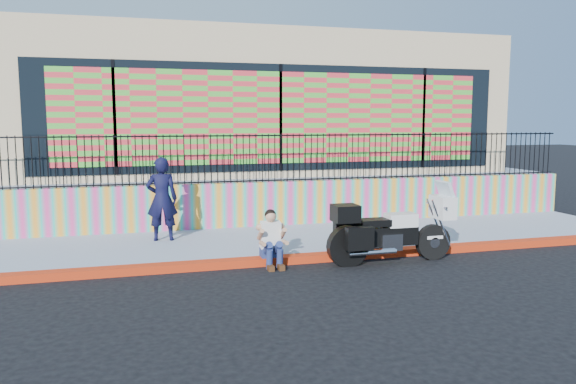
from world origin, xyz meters
name	(u,v)px	position (x,y,z in m)	size (l,w,h in m)	color
ground	(333,260)	(0.00, 0.00, 0.00)	(90.00, 90.00, 0.00)	black
red_curb	(333,256)	(0.00, 0.00, 0.07)	(16.00, 0.30, 0.15)	#B3230C
sidewalk	(308,240)	(0.00, 1.65, 0.07)	(16.00, 3.00, 0.15)	#8B94A7
mural_wall	(289,203)	(0.00, 3.25, 0.70)	(16.00, 0.20, 1.10)	#EF3F8F
metal_fence	(289,158)	(0.00, 3.25, 1.85)	(15.80, 0.04, 1.20)	black
elevated_platform	(249,184)	(0.00, 8.35, 0.62)	(16.00, 10.00, 1.25)	#8B94A7
storefront_building	(250,106)	(0.00, 8.13, 3.25)	(14.00, 8.06, 4.00)	#CAB087
police_motorcycle	(389,229)	(0.98, -0.49, 0.66)	(2.55, 0.84, 1.59)	black
police_officer	(162,199)	(-3.22, 2.13, 1.07)	(0.67, 0.44, 1.84)	black
seated_man	(272,244)	(-1.30, -0.16, 0.45)	(0.54, 0.71, 1.06)	navy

